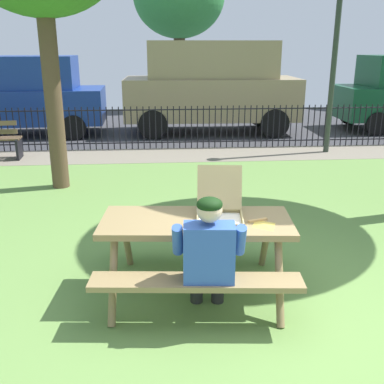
# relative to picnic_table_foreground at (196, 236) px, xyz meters

# --- Properties ---
(ground) EXTENTS (28.00, 11.05, 0.02)m
(ground) POSITION_rel_picnic_table_foreground_xyz_m (0.68, 1.11, -0.61)
(ground) COLOR #668F45
(cobblestone_walkway) EXTENTS (28.00, 1.40, 0.01)m
(cobblestone_walkway) POSITION_rel_picnic_table_foreground_xyz_m (0.68, 5.93, -0.60)
(cobblestone_walkway) COLOR gray
(street_asphalt) EXTENTS (28.00, 7.14, 0.01)m
(street_asphalt) POSITION_rel_picnic_table_foreground_xyz_m (0.68, 10.20, -0.60)
(street_asphalt) COLOR #38383D
(picnic_table_foreground) EXTENTS (1.92, 1.63, 0.79)m
(picnic_table_foreground) POSITION_rel_picnic_table_foreground_xyz_m (0.00, 0.00, 0.00)
(picnic_table_foreground) COLOR #90784D
(picnic_table_foreground) RESTS_ON ground
(pizza_box_open) EXTENTS (0.48, 0.55, 0.47)m
(pizza_box_open) POSITION_rel_picnic_table_foreground_xyz_m (0.23, 0.03, 0.28)
(pizza_box_open) COLOR tan
(pizza_box_open) RESTS_ON picnic_table_foreground
(pizza_slice_on_table) EXTENTS (0.25, 0.28, 0.02)m
(pizza_slice_on_table) POSITION_rel_picnic_table_foreground_xyz_m (0.60, -0.17, 0.18)
(pizza_slice_on_table) COLOR gold
(pizza_slice_on_table) RESTS_ON picnic_table_foreground
(adult_at_table) EXTENTS (0.63, 0.61, 1.19)m
(adult_at_table) POSITION_rel_picnic_table_foreground_xyz_m (0.06, -0.51, 0.06)
(adult_at_table) COLOR #252525
(adult_at_table) RESTS_ON ground
(iron_fence_streetside) EXTENTS (23.63, 0.03, 1.00)m
(iron_fence_streetside) POSITION_rel_picnic_table_foreground_xyz_m (0.68, 6.63, -0.09)
(iron_fence_streetside) COLOR black
(iron_fence_streetside) RESTS_ON ground
(lamp_post_walkway) EXTENTS (0.28, 0.28, 4.22)m
(lamp_post_walkway) POSITION_rel_picnic_table_foreground_xyz_m (3.53, 5.98, 1.97)
(lamp_post_walkway) COLOR #2D382D
(lamp_post_walkway) RESTS_ON ground
(parked_car_left) EXTENTS (4.66, 2.08, 2.08)m
(parked_car_left) POSITION_rel_picnic_table_foreground_xyz_m (-4.08, 8.69, 0.50)
(parked_car_left) COLOR navy
(parked_car_left) RESTS_ON ground
(parked_car_center) EXTENTS (4.75, 2.16, 2.46)m
(parked_car_center) POSITION_rel_picnic_table_foreground_xyz_m (1.17, 8.69, 0.71)
(parked_car_center) COLOR #9B8762
(parked_car_center) RESTS_ON ground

